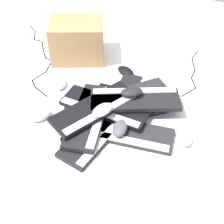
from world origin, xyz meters
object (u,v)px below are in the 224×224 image
at_px(keyboard_9, 95,108).
at_px(mouse_4, 138,106).
at_px(keyboard_2, 126,133).
at_px(keyboard_3, 131,108).
at_px(mouse_0, 120,128).
at_px(mouse_2, 132,92).
at_px(keyboard_8, 90,116).
at_px(mouse_7, 103,110).
at_px(keyboard_4, 125,101).
at_px(keyboard_7, 104,107).
at_px(mouse_3, 41,115).
at_px(keyboard_0, 92,112).
at_px(mouse_1, 184,137).
at_px(mouse_5, 126,71).
at_px(keyboard_1, 98,132).
at_px(keyboard_5, 129,98).
at_px(mouse_6, 60,83).
at_px(keyboard_6, 135,100).
at_px(cardboard_box, 77,40).

xyz_separation_m(keyboard_9, mouse_4, (-0.17, -0.14, -0.02)).
distance_m(keyboard_2, keyboard_3, 0.17).
distance_m(mouse_0, mouse_2, 0.20).
height_order(keyboard_8, mouse_7, mouse_7).
bearing_deg(keyboard_4, keyboard_7, 63.61).
relative_size(mouse_3, mouse_7, 1.00).
distance_m(keyboard_0, mouse_1, 0.47).
relative_size(mouse_0, mouse_5, 1.00).
distance_m(keyboard_7, mouse_3, 0.32).
height_order(keyboard_1, keyboard_9, keyboard_9).
bearing_deg(mouse_7, keyboard_9, -95.78).
height_order(mouse_2, mouse_3, mouse_2).
height_order(keyboard_1, mouse_2, mouse_2).
relative_size(keyboard_1, keyboard_5, 1.04).
distance_m(keyboard_2, mouse_4, 0.17).
bearing_deg(keyboard_5, mouse_7, 78.20).
xyz_separation_m(keyboard_1, mouse_6, (0.36, -0.22, 0.01)).
bearing_deg(keyboard_8, keyboard_4, -114.77).
relative_size(mouse_3, mouse_4, 1.00).
distance_m(keyboard_1, mouse_6, 0.42).
bearing_deg(mouse_4, mouse_5, -148.01).
bearing_deg(keyboard_3, keyboard_6, -159.65).
xyz_separation_m(keyboard_9, mouse_5, (0.03, -0.40, -0.05)).
bearing_deg(mouse_1, keyboard_3, -136.12).
relative_size(keyboard_4, mouse_5, 4.12).
distance_m(keyboard_0, keyboard_5, 0.20).
height_order(mouse_1, mouse_5, same).
bearing_deg(keyboard_2, keyboard_0, -13.13).
relative_size(keyboard_2, mouse_1, 4.20).
bearing_deg(keyboard_6, keyboard_0, 34.32).
relative_size(keyboard_2, keyboard_4, 1.02).
xyz_separation_m(keyboard_7, keyboard_9, (0.02, 0.06, 0.03)).
bearing_deg(keyboard_3, cardboard_box, -30.04).
distance_m(keyboard_9, mouse_1, 0.44).
relative_size(mouse_0, cardboard_box, 0.36).
relative_size(mouse_1, mouse_5, 1.00).
bearing_deg(mouse_0, keyboard_0, 56.78).
bearing_deg(keyboard_3, keyboard_9, 46.82).
bearing_deg(keyboard_0, cardboard_box, -50.61).
bearing_deg(keyboard_9, mouse_2, -129.07).
height_order(keyboard_8, mouse_1, keyboard_8).
xyz_separation_m(keyboard_3, mouse_2, (0.01, -0.01, 0.10)).
distance_m(keyboard_0, mouse_3, 0.26).
bearing_deg(keyboard_0, keyboard_9, 144.31).
relative_size(mouse_2, mouse_6, 1.00).
distance_m(keyboard_3, cardboard_box, 0.58).
xyz_separation_m(mouse_0, mouse_2, (0.03, -0.19, 0.06)).
relative_size(mouse_4, mouse_5, 1.00).
xyz_separation_m(keyboard_1, mouse_4, (-0.11, -0.22, 0.04)).
relative_size(keyboard_6, keyboard_8, 0.98).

